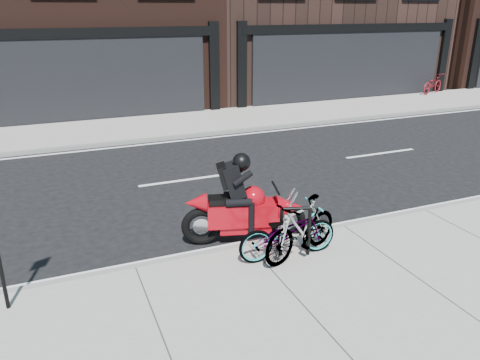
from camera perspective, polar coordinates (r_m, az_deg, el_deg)
name	(u,v)px	position (r m, az deg, el deg)	size (l,w,h in m)	color
ground	(212,210)	(10.08, -3.42, -3.63)	(120.00, 120.00, 0.00)	black
sidewalk_near	(347,359)	(6.22, 12.94, -20.45)	(60.00, 6.00, 0.13)	gray
sidewalk_far	(141,127)	(17.22, -11.97, 6.32)	(60.00, 3.50, 0.13)	gray
bike_rack	(295,227)	(7.86, 6.76, -5.73)	(0.51, 0.21, 0.88)	black
bicycle_front	(288,232)	(7.83, 5.84, -6.33)	(0.60, 1.73, 0.91)	gray
bicycle_rear	(301,228)	(7.87, 7.49, -5.80)	(0.48, 1.70, 1.02)	gray
motorcycle	(250,207)	(8.46, 1.19, -3.25)	(2.26, 1.01, 1.72)	black
bicycle_far	(433,84)	(25.16, 22.42, 10.79)	(0.62, 1.79, 0.94)	maroon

